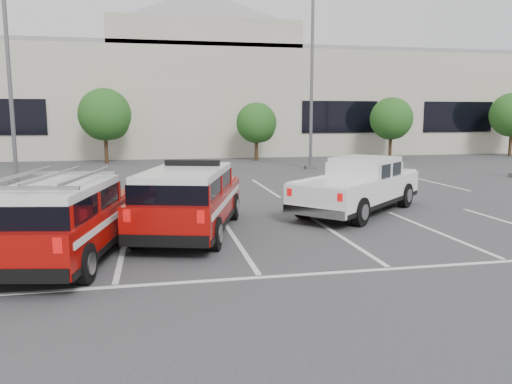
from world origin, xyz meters
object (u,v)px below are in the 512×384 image
light_pole_left (9,66)px  ladder_suv (64,226)px  tree_mid_right (258,124)px  tree_right (392,120)px  tree_mid_left (106,116)px  fire_chief_suv (190,204)px  white_pickup (359,191)px  light_pole_mid (312,78)px  convention_building (178,96)px

light_pole_left → ladder_suv: size_ratio=1.99×
tree_mid_right → ladder_suv: size_ratio=0.77×
tree_mid_right → tree_right: 10.00m
tree_mid_left → tree_mid_right: size_ratio=1.21×
fire_chief_suv → ladder_suv: size_ratio=1.12×
tree_mid_left → light_pole_left: light_pole_left is taller
tree_right → light_pole_left: (-23.09, -10.05, 2.41)m
white_pickup → light_pole_mid: bearing=126.4°
tree_mid_right → light_pole_mid: (1.91, -6.05, 2.68)m
fire_chief_suv → ladder_suv: ladder_suv is taller
tree_mid_left → tree_right: (20.00, -0.00, -0.27)m
convention_building → tree_mid_left: bearing=-117.4°
convention_building → ladder_suv: (-4.02, -32.81, -3.95)m
light_pole_left → light_pole_mid: 15.52m
tree_mid_right → fire_chief_suv: 21.91m
convention_building → ladder_suv: size_ratio=11.65×
convention_building → tree_mid_right: (4.91, -9.82, -2.22)m
fire_chief_suv → ladder_suv: 3.45m
light_pole_left → ladder_suv: light_pole_left is taller
tree_right → fire_chief_suv: (-16.14, -20.95, -1.99)m
fire_chief_suv → ladder_suv: (-2.79, -2.03, -0.01)m
tree_mid_right → light_pole_left: light_pole_left is taller
tree_mid_left → light_pole_mid: (11.91, -6.05, 2.14)m
tree_mid_left → fire_chief_suv: bearing=-79.6°
light_pole_left → tree_right: bearing=23.5°
convention_building → light_pole_left: bearing=-112.4°
light_pole_mid → white_pickup: bearing=-101.1°
tree_mid_left → tree_right: tree_mid_left is taller
tree_mid_right → tree_right: (10.00, 0.00, 0.27)m
ladder_suv → tree_mid_left: bearing=103.5°
tree_mid_right → white_pickup: (-0.64, -19.09, -1.81)m
tree_mid_left → fire_chief_suv: (3.86, -20.95, -2.26)m
white_pickup → tree_mid_left: bearing=163.6°
tree_right → ladder_suv: bearing=-129.5°
tree_mid_right → light_pole_left: 16.72m
ladder_suv → tree_mid_right: bearing=79.6°
tree_right → ladder_suv: size_ratio=0.86×
light_pole_left → tree_mid_right: bearing=37.5°
tree_mid_left → fire_chief_suv: 21.43m
tree_right → light_pole_left: bearing=-156.5°
light_pole_mid → fire_chief_suv: light_pole_mid is taller
white_pickup → ladder_suv: (-8.29, -3.90, 0.07)m
light_pole_mid → fire_chief_suv: size_ratio=1.78×
light_pole_left → ladder_suv: 14.29m
fire_chief_suv → white_pickup: (5.50, 1.87, -0.08)m
tree_mid_right → light_pole_left: (-13.09, -10.05, 2.68)m
tree_mid_right → fire_chief_suv: bearing=-106.3°
tree_mid_right → tree_right: tree_right is taller
tree_right → light_pole_mid: size_ratio=0.43×
fire_chief_suv → tree_right: bearing=68.4°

